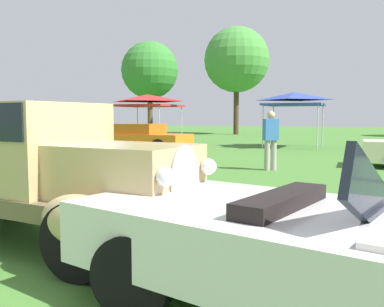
{
  "coord_description": "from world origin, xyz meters",
  "views": [
    {
      "loc": [
        3.3,
        -4.06,
        1.54
      ],
      "look_at": [
        0.34,
        3.28,
        0.84
      ],
      "focal_mm": 39.55,
      "sensor_mm": 36.0,
      "label": 1
    }
  ],
  "objects_px": {
    "neighbor_convertible": "(348,252)",
    "canopy_tent_center_field": "(294,98)",
    "feature_pickup_truck": "(41,172)",
    "show_car_orange": "(143,138)",
    "canopy_tent_left_field": "(147,100)",
    "spectator_by_row": "(271,138)",
    "show_car_yellow": "(2,137)"
  },
  "relations": [
    {
      "from": "show_car_yellow",
      "to": "neighbor_convertible",
      "type": "bearing_deg",
      "value": -36.88
    },
    {
      "from": "show_car_yellow",
      "to": "canopy_tent_center_field",
      "type": "height_order",
      "value": "canopy_tent_center_field"
    },
    {
      "from": "show_car_yellow",
      "to": "spectator_by_row",
      "type": "height_order",
      "value": "spectator_by_row"
    },
    {
      "from": "feature_pickup_truck",
      "to": "show_car_orange",
      "type": "relative_size",
      "value": 1.09
    },
    {
      "from": "feature_pickup_truck",
      "to": "canopy_tent_left_field",
      "type": "distance_m",
      "value": 17.92
    },
    {
      "from": "feature_pickup_truck",
      "to": "canopy_tent_left_field",
      "type": "height_order",
      "value": "canopy_tent_left_field"
    },
    {
      "from": "neighbor_convertible",
      "to": "canopy_tent_center_field",
      "type": "xyz_separation_m",
      "value": [
        -3.1,
        18.09,
        1.84
      ]
    },
    {
      "from": "feature_pickup_truck",
      "to": "canopy_tent_center_field",
      "type": "xyz_separation_m",
      "value": [
        0.45,
        17.18,
        1.56
      ]
    },
    {
      "from": "neighbor_convertible",
      "to": "show_car_yellow",
      "type": "relative_size",
      "value": 0.95
    },
    {
      "from": "show_car_orange",
      "to": "canopy_tent_center_field",
      "type": "bearing_deg",
      "value": 44.96
    },
    {
      "from": "feature_pickup_truck",
      "to": "show_car_yellow",
      "type": "xyz_separation_m",
      "value": [
        -11.32,
        10.25,
        -0.26
      ]
    },
    {
      "from": "show_car_orange",
      "to": "feature_pickup_truck",
      "type": "bearing_deg",
      "value": -66.89
    },
    {
      "from": "feature_pickup_truck",
      "to": "show_car_orange",
      "type": "xyz_separation_m",
      "value": [
        -5.0,
        11.73,
        -0.27
      ]
    },
    {
      "from": "show_car_orange",
      "to": "canopy_tent_left_field",
      "type": "xyz_separation_m",
      "value": [
        -2.22,
        4.6,
        1.82
      ]
    },
    {
      "from": "show_car_orange",
      "to": "canopy_tent_left_field",
      "type": "height_order",
      "value": "canopy_tent_left_field"
    },
    {
      "from": "canopy_tent_left_field",
      "to": "spectator_by_row",
      "type": "bearing_deg",
      "value": -44.96
    },
    {
      "from": "show_car_yellow",
      "to": "spectator_by_row",
      "type": "distance_m",
      "value": 12.74
    },
    {
      "from": "canopy_tent_left_field",
      "to": "canopy_tent_center_field",
      "type": "xyz_separation_m",
      "value": [
        7.68,
        0.85,
        -0.0
      ]
    },
    {
      "from": "feature_pickup_truck",
      "to": "canopy_tent_center_field",
      "type": "height_order",
      "value": "canopy_tent_center_field"
    },
    {
      "from": "spectator_by_row",
      "to": "show_car_orange",
      "type": "bearing_deg",
      "value": 148.43
    },
    {
      "from": "feature_pickup_truck",
      "to": "canopy_tent_center_field",
      "type": "bearing_deg",
      "value": 88.49
    },
    {
      "from": "show_car_yellow",
      "to": "canopy_tent_center_field",
      "type": "distance_m",
      "value": 13.78
    },
    {
      "from": "canopy_tent_left_field",
      "to": "canopy_tent_center_field",
      "type": "distance_m",
      "value": 7.72
    },
    {
      "from": "canopy_tent_center_field",
      "to": "feature_pickup_truck",
      "type": "bearing_deg",
      "value": -91.51
    },
    {
      "from": "show_car_orange",
      "to": "spectator_by_row",
      "type": "distance_m",
      "value": 7.29
    },
    {
      "from": "feature_pickup_truck",
      "to": "neighbor_convertible",
      "type": "bearing_deg",
      "value": -14.38
    },
    {
      "from": "neighbor_convertible",
      "to": "spectator_by_row",
      "type": "distance_m",
      "value": 9.14
    },
    {
      "from": "feature_pickup_truck",
      "to": "spectator_by_row",
      "type": "height_order",
      "value": "feature_pickup_truck"
    },
    {
      "from": "spectator_by_row",
      "to": "canopy_tent_center_field",
      "type": "bearing_deg",
      "value": 94.61
    },
    {
      "from": "show_car_yellow",
      "to": "spectator_by_row",
      "type": "xyz_separation_m",
      "value": [
        12.52,
        -2.34,
        0.31
      ]
    },
    {
      "from": "feature_pickup_truck",
      "to": "show_car_yellow",
      "type": "relative_size",
      "value": 0.94
    },
    {
      "from": "neighbor_convertible",
      "to": "show_car_orange",
      "type": "xyz_separation_m",
      "value": [
        -8.56,
        12.64,
        0.02
      ]
    }
  ]
}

